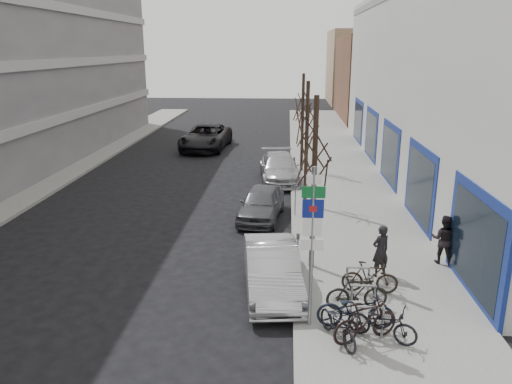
# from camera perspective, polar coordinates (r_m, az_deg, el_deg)

# --- Properties ---
(ground) EXTENTS (120.00, 120.00, 0.00)m
(ground) POSITION_cam_1_polar(r_m,az_deg,el_deg) (13.17, -4.79, -15.02)
(ground) COLOR black
(ground) RESTS_ON ground
(sidewalk_east) EXTENTS (5.00, 70.00, 0.15)m
(sidewalk_east) POSITION_cam_1_polar(r_m,az_deg,el_deg) (22.35, 10.47, -1.67)
(sidewalk_east) COLOR slate
(sidewalk_east) RESTS_ON ground
(sidewalk_west) EXTENTS (3.00, 70.00, 0.15)m
(sidewalk_west) POSITION_cam_1_polar(r_m,az_deg,el_deg) (25.59, -26.48, -0.85)
(sidewalk_west) COLOR slate
(sidewalk_west) RESTS_ON ground
(brick_building_far) EXTENTS (12.00, 14.00, 8.00)m
(brick_building_far) POSITION_cam_1_polar(r_m,az_deg,el_deg) (52.43, 16.37, 12.42)
(brick_building_far) COLOR brown
(brick_building_far) RESTS_ON ground
(tan_building_far) EXTENTS (13.00, 12.00, 9.00)m
(tan_building_far) POSITION_cam_1_polar(r_m,az_deg,el_deg) (67.21, 14.07, 13.69)
(tan_building_far) COLOR #937A5B
(tan_building_far) RESTS_ON ground
(highway_sign_pole) EXTENTS (0.55, 0.10, 4.20)m
(highway_sign_pole) POSITION_cam_1_polar(r_m,az_deg,el_deg) (11.96, 6.42, -5.26)
(highway_sign_pole) COLOR gray
(highway_sign_pole) RESTS_ON ground
(bike_rack) EXTENTS (0.66, 2.26, 0.83)m
(bike_rack) POSITION_cam_1_polar(r_m,az_deg,el_deg) (13.40, 12.17, -11.54)
(bike_rack) COLOR gray
(bike_rack) RESTS_ON sidewalk_east
(tree_near) EXTENTS (1.80, 1.80, 5.50)m
(tree_near) POSITION_cam_1_polar(r_m,az_deg,el_deg) (14.91, 6.78, 5.59)
(tree_near) COLOR black
(tree_near) RESTS_ON ground
(tree_mid) EXTENTS (1.80, 1.80, 5.50)m
(tree_mid) POSITION_cam_1_polar(r_m,az_deg,el_deg) (21.33, 5.89, 8.77)
(tree_mid) COLOR black
(tree_mid) RESTS_ON ground
(tree_far) EXTENTS (1.80, 1.80, 5.50)m
(tree_far) POSITION_cam_1_polar(r_m,az_deg,el_deg) (27.78, 5.40, 10.48)
(tree_far) COLOR black
(tree_far) RESTS_ON ground
(meter_front) EXTENTS (0.10, 0.08, 1.27)m
(meter_front) POSITION_cam_1_polar(r_m,az_deg,el_deg) (15.32, 4.79, -6.52)
(meter_front) COLOR gray
(meter_front) RESTS_ON sidewalk_east
(meter_mid) EXTENTS (0.10, 0.08, 1.27)m
(meter_mid) POSITION_cam_1_polar(r_m,az_deg,el_deg) (20.50, 4.53, -0.60)
(meter_mid) COLOR gray
(meter_mid) RESTS_ON sidewalk_east
(meter_back) EXTENTS (0.10, 0.08, 1.27)m
(meter_back) POSITION_cam_1_polar(r_m,az_deg,el_deg) (25.82, 4.37, 2.90)
(meter_back) COLOR gray
(meter_back) RESTS_ON sidewalk_east
(bike_near_left) EXTENTS (1.12, 1.67, 0.98)m
(bike_near_left) POSITION_cam_1_polar(r_m,az_deg,el_deg) (12.19, 9.40, -14.46)
(bike_near_left) COLOR black
(bike_near_left) RESTS_ON sidewalk_east
(bike_near_right) EXTENTS (1.81, 1.23, 1.06)m
(bike_near_right) POSITION_cam_1_polar(r_m,az_deg,el_deg) (12.28, 12.43, -14.16)
(bike_near_right) COLOR black
(bike_near_right) RESTS_ON sidewalk_east
(bike_mid_curb) EXTENTS (1.90, 0.63, 1.15)m
(bike_mid_curb) POSITION_cam_1_polar(r_m,az_deg,el_deg) (12.74, 11.31, -12.69)
(bike_mid_curb) COLOR black
(bike_mid_curb) RESTS_ON sidewalk_east
(bike_mid_inner) EXTENTS (1.71, 0.70, 1.01)m
(bike_mid_inner) POSITION_cam_1_polar(r_m,az_deg,el_deg) (13.57, 11.48, -11.14)
(bike_mid_inner) COLOR black
(bike_mid_inner) RESTS_ON sidewalk_east
(bike_far_curb) EXTENTS (1.73, 1.14, 1.02)m
(bike_far_curb) POSITION_cam_1_polar(r_m,az_deg,el_deg) (12.44, 14.24, -14.00)
(bike_far_curb) COLOR black
(bike_far_curb) RESTS_ON sidewalk_east
(bike_far_inner) EXTENTS (1.62, 0.60, 0.96)m
(bike_far_inner) POSITION_cam_1_polar(r_m,az_deg,el_deg) (14.53, 12.88, -9.44)
(bike_far_inner) COLOR black
(bike_far_inner) RESTS_ON sidewalk_east
(parked_car_front) EXTENTS (1.98, 4.41, 1.40)m
(parked_car_front) POSITION_cam_1_polar(r_m,az_deg,el_deg) (14.49, 1.84, -8.77)
(parked_car_front) COLOR #ADADB3
(parked_car_front) RESTS_ON ground
(parked_car_mid) EXTENTS (2.05, 4.09, 1.34)m
(parked_car_mid) POSITION_cam_1_polar(r_m,az_deg,el_deg) (20.48, 0.62, -1.30)
(parked_car_mid) COLOR #505056
(parked_car_mid) RESTS_ON ground
(parked_car_back) EXTENTS (2.49, 5.08, 1.42)m
(parked_car_back) POSITION_cam_1_polar(r_m,az_deg,el_deg) (26.42, 2.72, 2.78)
(parked_car_back) COLOR #B0B0B5
(parked_car_back) RESTS_ON ground
(lane_car) EXTENTS (3.24, 6.30, 1.70)m
(lane_car) POSITION_cam_1_polar(r_m,az_deg,el_deg) (35.10, -5.75, 6.28)
(lane_car) COLOR black
(lane_car) RESTS_ON ground
(pedestrian_near) EXTENTS (0.70, 0.61, 1.61)m
(pedestrian_near) POSITION_cam_1_polar(r_m,az_deg,el_deg) (15.49, 14.05, -6.55)
(pedestrian_near) COLOR black
(pedestrian_near) RESTS_ON sidewalk_east
(pedestrian_far) EXTENTS (0.71, 0.62, 1.63)m
(pedestrian_far) POSITION_cam_1_polar(r_m,az_deg,el_deg) (16.99, 20.67, -5.05)
(pedestrian_far) COLOR black
(pedestrian_far) RESTS_ON sidewalk_east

